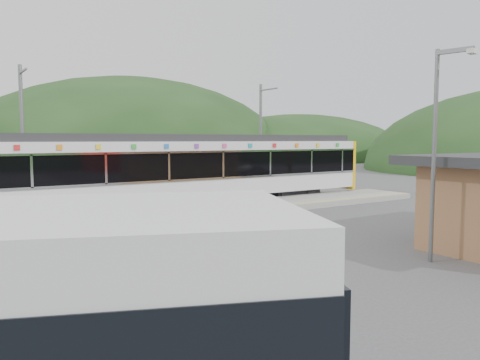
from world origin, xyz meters
TOP-DOWN VIEW (x-y plane):
  - ground at (0.00, 0.00)m, footprint 120.00×120.00m
  - hills at (6.19, 5.29)m, footprint 146.00×149.00m
  - platform at (0.00, 3.30)m, footprint 26.00×3.20m
  - yellow_line at (0.00, 2.00)m, footprint 26.00×0.10m
  - train at (1.16, 6.00)m, footprint 20.44×3.01m
  - catenary_mast_west at (-7.00, 8.56)m, footprint 0.18×1.80m
  - catenary_mast_east at (7.00, 8.56)m, footprint 0.18×1.80m
  - lamp_post at (1.03, -7.86)m, footprint 0.38×1.08m

SIDE VIEW (x-z plane):
  - ground at x=0.00m, z-range 0.00..0.00m
  - hills at x=6.19m, z-range -13.00..13.00m
  - platform at x=0.00m, z-range 0.00..0.30m
  - yellow_line at x=0.00m, z-range 0.30..0.31m
  - train at x=1.16m, z-range 0.19..3.93m
  - lamp_post at x=1.03m, z-range 0.58..6.56m
  - catenary_mast_west at x=-7.00m, z-range 0.15..7.15m
  - catenary_mast_east at x=7.00m, z-range 0.15..7.15m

